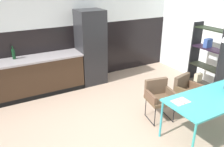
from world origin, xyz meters
TOP-DOWN VIEW (x-y plane):
  - ground_plane at (0.00, 0.00)m, footprint 7.90×7.90m
  - back_wall_splashback_dark at (0.00, 2.78)m, footprint 6.08×0.12m
  - kitchen_counter at (-1.44, 2.42)m, footprint 2.92×0.63m
  - refrigerator_column at (0.35, 2.42)m, footprint 0.64×0.60m
  - dining_table at (1.34, -0.61)m, footprint 1.90×0.78m
  - armchair_near_window at (0.77, 0.24)m, footprint 0.56×0.55m
  - armchair_far_side at (1.45, 0.19)m, footprint 0.57×0.57m
  - open_book at (0.62, -0.45)m, footprint 0.26×0.19m
  - bottle_spice_small at (-1.45, 2.56)m, footprint 0.07×0.07m
  - open_shelf_unit at (2.36, 0.53)m, footprint 0.30×0.79m

SIDE VIEW (x-z plane):
  - ground_plane at x=0.00m, z-range 0.00..0.00m
  - kitchen_counter at x=-1.44m, z-range 0.00..0.89m
  - armchair_far_side at x=1.45m, z-range 0.11..0.85m
  - armchair_near_window at x=0.77m, z-range 0.12..0.89m
  - dining_table at x=1.34m, z-range 0.32..1.05m
  - back_wall_splashback_dark at x=0.00m, z-range 0.00..1.47m
  - open_book at x=0.62m, z-range 0.73..0.74m
  - open_shelf_unit at x=2.36m, z-range 0.02..1.67m
  - refrigerator_column at x=0.35m, z-range 0.00..1.86m
  - bottle_spice_small at x=-1.45m, z-range 0.86..1.15m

